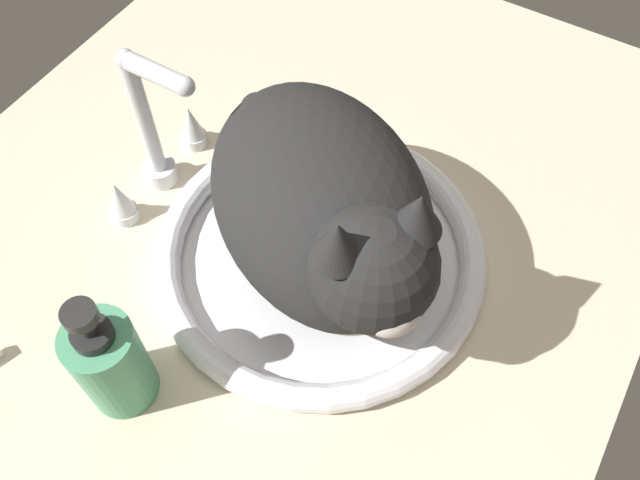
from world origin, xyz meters
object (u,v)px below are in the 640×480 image
object	(u,v)px
cat	(328,212)
soap_pump_bottle	(110,362)
faucet	(154,139)
sink_basin	(320,253)

from	to	relation	value
cat	soap_pump_bottle	world-z (taller)	cat
faucet	cat	bearing A→B (deg)	-93.11
sink_basin	cat	xyz separation A→B (cm)	(-1.30, -1.74, 10.65)
sink_basin	faucet	distance (cm)	23.04
cat	soap_pump_bottle	xyz separation A→B (cm)	(-22.05, 10.78, -5.61)
cat	soap_pump_bottle	bearing A→B (deg)	153.94
sink_basin	cat	size ratio (longest dim) A/B	1.01
sink_basin	cat	world-z (taller)	cat
sink_basin	soap_pump_bottle	distance (cm)	25.54
cat	soap_pump_bottle	size ratio (longest dim) A/B	2.20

